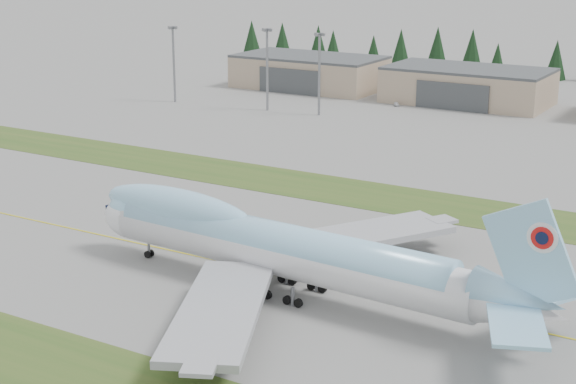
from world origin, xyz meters
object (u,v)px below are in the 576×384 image
Objects in this scene: service_vehicle_a at (396,106)px; boeing_747_freighter at (279,248)px; hangar_center at (468,85)px; hangar_left at (309,72)px.

boeing_747_freighter is at bearing -101.65° from service_vehicle_a.
hangar_center is at bearing 103.57° from boeing_747_freighter.
hangar_center is (-27.82, 155.53, -1.24)m from boeing_747_freighter.
hangar_left is 14.24× the size of service_vehicle_a.
boeing_747_freighter is 158.01m from hangar_center.
boeing_747_freighter is 176.21m from hangar_left.
hangar_left is (-82.82, 155.53, -1.24)m from boeing_747_freighter.
service_vehicle_a is (-16.58, -15.10, -5.39)m from hangar_center.
hangar_left is at bearing 129.35° from service_vehicle_a.
hangar_left is at bearing 121.47° from boeing_747_freighter.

